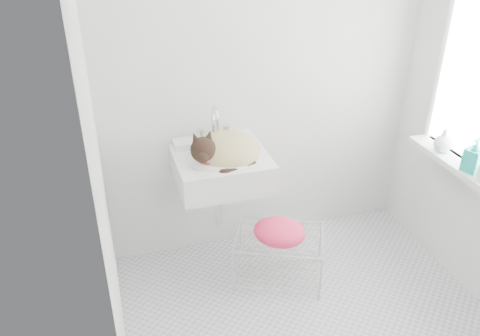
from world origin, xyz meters
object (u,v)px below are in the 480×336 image
object	(u,v)px
cat	(224,151)
bottle_b	(470,171)
bottle_c	(441,151)
wire_rack	(278,258)
sink	(221,156)

from	to	relation	value
cat	bottle_b	size ratio (longest dim) A/B	2.21
bottle_c	wire_rack	bearing A→B (deg)	174.57
sink	bottle_c	xyz separation A→B (m)	(1.37, -0.35, 0.00)
cat	wire_rack	size ratio (longest dim) A/B	0.83
wire_rack	sink	bearing A→B (deg)	141.68
bottle_b	bottle_c	size ratio (longest dim) A/B	1.39
wire_rack	bottle_b	bearing A→B (deg)	-19.45
cat	bottle_b	distance (m)	1.48
cat	bottle_c	bearing A→B (deg)	-16.06
cat	bottle_c	xyz separation A→B (m)	(1.36, -0.33, -0.04)
sink	wire_rack	size ratio (longest dim) A/B	1.05
sink	wire_rack	world-z (taller)	sink
wire_rack	bottle_c	world-z (taller)	bottle_c
wire_rack	bottle_c	xyz separation A→B (m)	(1.05, -0.10, 0.70)
sink	bottle_b	size ratio (longest dim) A/B	2.79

